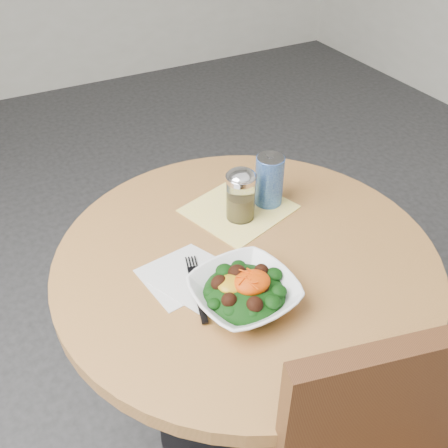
# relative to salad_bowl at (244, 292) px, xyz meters

# --- Properties ---
(ground) EXTENTS (6.00, 6.00, 0.00)m
(ground) POSITION_rel_salad_bowl_xyz_m (0.08, 0.13, -0.78)
(ground) COLOR #2A2A2C
(ground) RESTS_ON ground
(table) EXTENTS (0.90, 0.90, 0.75)m
(table) POSITION_rel_salad_bowl_xyz_m (0.08, 0.13, -0.23)
(table) COLOR black
(table) RESTS_ON ground
(cloth_napkin) EXTENTS (0.30, 0.29, 0.00)m
(cloth_napkin) POSITION_rel_salad_bowl_xyz_m (0.15, 0.29, -0.03)
(cloth_napkin) COLOR yellow
(cloth_napkin) RESTS_ON table
(paper_napkins) EXTENTS (0.22, 0.22, 0.00)m
(paper_napkins) POSITION_rel_salad_bowl_xyz_m (-0.07, 0.12, -0.03)
(paper_napkins) COLOR silver
(paper_napkins) RESTS_ON table
(salad_bowl) EXTENTS (0.23, 0.23, 0.08)m
(salad_bowl) POSITION_rel_salad_bowl_xyz_m (0.00, 0.00, 0.00)
(salad_bowl) COLOR white
(salad_bowl) RESTS_ON table
(fork) EXTENTS (0.08, 0.20, 0.00)m
(fork) POSITION_rel_salad_bowl_xyz_m (-0.07, 0.08, -0.02)
(fork) COLOR black
(fork) RESTS_ON table
(spice_shaker) EXTENTS (0.08, 0.08, 0.14)m
(spice_shaker) POSITION_rel_salad_bowl_xyz_m (0.14, 0.26, 0.04)
(spice_shaker) COLOR silver
(spice_shaker) RESTS_ON table
(beverage_can) EXTENTS (0.07, 0.07, 0.14)m
(beverage_can) POSITION_rel_salad_bowl_xyz_m (0.23, 0.28, 0.04)
(beverage_can) COLOR navy
(beverage_can) RESTS_ON table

